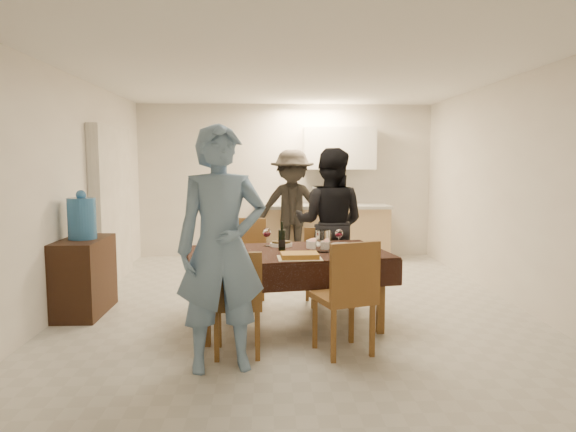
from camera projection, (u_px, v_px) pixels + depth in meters
name	position (u px, v px, depth m)	size (l,w,h in m)	color
floor	(295.00, 302.00, 5.96)	(5.00, 6.00, 0.02)	beige
ceiling	(295.00, 74.00, 5.69)	(5.00, 6.00, 0.02)	white
wall_back	(285.00, 181.00, 8.80)	(5.00, 0.02, 2.60)	white
wall_front	(324.00, 222.00, 2.84)	(5.00, 0.02, 2.60)	white
wall_left	(71.00, 191.00, 5.72)	(0.02, 6.00, 2.60)	white
wall_right	(511.00, 190.00, 5.92)	(0.02, 6.00, 2.60)	white
stub_partition	(112.00, 205.00, 6.95)	(0.15, 1.40, 2.10)	white
kitchen_base_cabinet	(322.00, 233.00, 8.60)	(2.20, 0.60, 0.86)	tan
kitchen_worktop	(322.00, 206.00, 8.55)	(2.24, 0.64, 0.05)	#B2B2AD
upper_cabinet	(339.00, 148.00, 8.60)	(1.20, 0.34, 0.70)	white
dining_table	(287.00, 255.00, 5.07)	(2.08, 1.43, 0.75)	black
chair_near_left	(237.00, 292.00, 4.23)	(0.43, 0.43, 0.49)	brown
chair_near_right	(345.00, 286.00, 4.26)	(0.57, 0.58, 0.53)	brown
chair_far_left	(244.00, 255.00, 5.71)	(0.49, 0.49, 0.53)	brown
chair_far_right	(325.00, 260.00, 5.77)	(0.44, 0.44, 0.47)	brown
console	(84.00, 276.00, 5.50)	(0.44, 0.88, 0.81)	black
water_jug	(82.00, 219.00, 5.43)	(0.29, 0.29, 0.44)	#3679C0
wine_bottle	(282.00, 236.00, 5.09)	(0.07, 0.07, 0.29)	black
water_pitcher	(323.00, 241.00, 5.02)	(0.14, 0.14, 0.22)	white
savoury_tart	(300.00, 256.00, 4.69)	(0.40, 0.30, 0.05)	#C18C38
salad_bowl	(316.00, 244.00, 5.25)	(0.19, 0.19, 0.08)	white
mushroom_dish	(281.00, 245.00, 5.34)	(0.21, 0.21, 0.04)	white
wine_glass_a	(229.00, 246.00, 4.78)	(0.09, 0.09, 0.20)	white
wine_glass_b	(339.00, 238.00, 5.32)	(0.08, 0.08, 0.19)	white
wine_glass_c	(267.00, 237.00, 5.34)	(0.09, 0.09, 0.20)	white
plate_near_left	(224.00, 256.00, 4.74)	(0.28, 0.28, 0.02)	white
plate_near_right	(352.00, 255.00, 4.79)	(0.27, 0.27, 0.02)	white
plate_far_left	(228.00, 246.00, 5.34)	(0.25, 0.25, 0.01)	white
plate_far_right	(343.00, 245.00, 5.38)	(0.27, 0.27, 0.02)	white
microwave	(330.00, 196.00, 8.54)	(0.56, 0.38, 0.31)	white
person_near	(221.00, 249.00, 3.97)	(0.70, 0.46, 1.92)	#678BB4
person_far	(330.00, 224.00, 6.11)	(0.87, 0.68, 1.79)	black
person_kitchen	(292.00, 208.00, 8.08)	(1.17, 0.67, 1.82)	black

